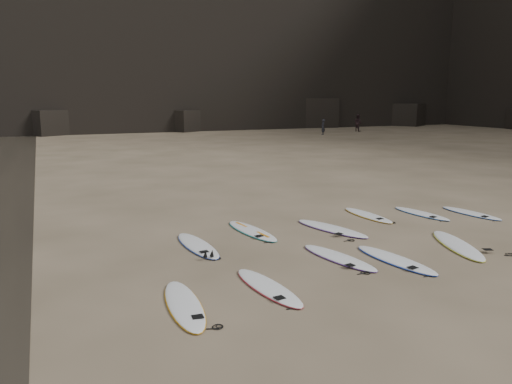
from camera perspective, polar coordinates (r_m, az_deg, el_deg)
ground at (r=12.19m, az=10.97°, el=-7.67°), size 240.00×240.00×0.00m
surfboard_0 at (r=9.58m, az=-8.22°, el=-12.57°), size 0.79×2.51×0.09m
surfboard_1 at (r=10.29m, az=1.39°, el=-10.77°), size 0.82×2.44×0.09m
surfboard_2 at (r=12.22m, az=9.42°, el=-7.36°), size 1.02×2.50×0.09m
surfboard_3 at (r=12.35m, az=15.62°, el=-7.42°), size 0.87×2.56×0.09m
surfboard_4 at (r=14.03m, az=22.02°, el=-5.60°), size 1.59×2.78×0.10m
surfboard_5 at (r=13.08m, az=-6.70°, el=-6.04°), size 0.76×2.58×0.09m
surfboard_6 at (r=14.36m, az=-0.49°, el=-4.42°), size 0.90×2.60×0.09m
surfboard_7 at (r=14.77m, az=8.62°, el=-4.11°), size 1.36×2.71×0.10m
surfboard_8 at (r=16.62m, az=12.65°, el=-2.58°), size 0.64×2.37×0.08m
surfboard_9 at (r=17.35m, az=18.36°, el=-2.32°), size 0.81×2.31×0.08m
surfboard_10 at (r=17.98m, az=23.36°, el=-2.21°), size 0.77×2.30×0.08m
person_a at (r=51.21m, az=7.65°, el=7.37°), size 0.67×0.65×1.55m
person_b at (r=56.69m, az=11.57°, el=7.75°), size 0.87×1.03×1.89m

